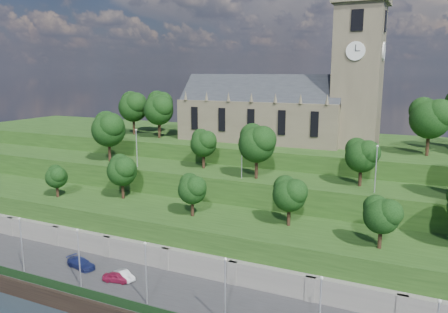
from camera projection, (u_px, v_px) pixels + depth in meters
The scene contains 15 objects.
promenade at pixel (178, 301), 53.23m from camera, with size 160.00×12.00×2.00m, color #2D2D30.
fence at pixel (152, 311), 48.12m from camera, with size 160.00×0.10×1.20m, color #173417.
retaining_wall at pixel (201, 270), 58.26m from camera, with size 160.00×2.10×5.00m.
embankment_lower at pixel (220, 244), 63.33m from camera, with size 160.00×12.00×8.00m, color #204216.
embankment_upper at pixel (248, 209), 72.74m from camera, with size 160.00×10.00×12.00m, color #204216.
hilltop at pixel (286, 174), 91.14m from camera, with size 160.00×32.00×15.00m, color #204216.
church at pixel (286, 103), 84.37m from camera, with size 38.60×12.35×27.60m.
trees_lower at pixel (266, 190), 59.41m from camera, with size 65.49×8.83×8.09m.
trees_upper at pixel (256, 141), 68.81m from camera, with size 66.29×8.28×9.37m.
trees_hilltop at pixel (292, 109), 82.97m from camera, with size 73.27×16.71×10.92m.
lamp_posts_promenade at pixel (146, 268), 49.90m from camera, with size 60.36×0.36×7.66m.
lamp_posts_upper at pixel (242, 154), 68.16m from camera, with size 40.36×0.36×6.78m.
car_left at pixel (116, 277), 56.03m from camera, with size 1.43×3.56×1.21m, color maroon.
car_middle at pixel (124, 275), 56.69m from camera, with size 1.20×3.45×1.14m, color silver.
car_right at pixel (81, 263), 60.01m from camera, with size 1.89×4.64×1.35m, color navy.
Camera 1 is at (25.74, -35.91, 28.57)m, focal length 35.00 mm.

